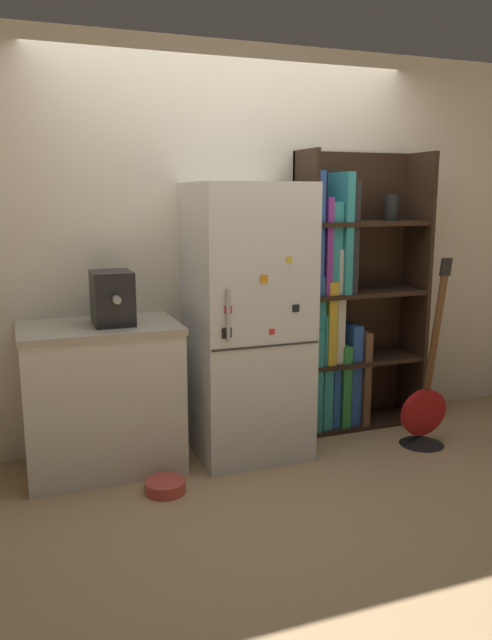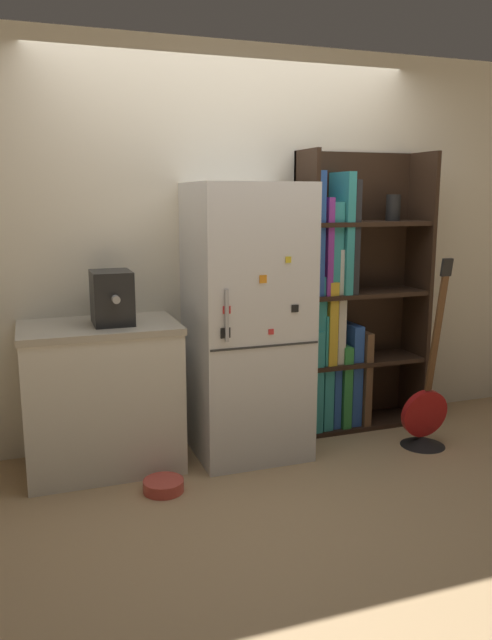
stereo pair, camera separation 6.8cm
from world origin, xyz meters
TOP-DOWN VIEW (x-y plane):
  - ground_plane at (0.00, 0.00)m, footprint 16.00×16.00m
  - wall_back at (0.00, 0.47)m, footprint 8.00×0.05m
  - refrigerator at (-0.00, 0.12)m, footprint 0.69×0.69m
  - bookshelf at (0.79, 0.30)m, footprint 0.92×0.35m
  - kitchen_counter at (-0.91, 0.16)m, footprint 0.92×0.60m
  - espresso_machine at (-0.83, 0.14)m, footprint 0.23×0.34m
  - guitar at (1.13, -0.23)m, footprint 0.33×0.30m
  - pet_bowl at (-0.64, -0.30)m, footprint 0.23×0.23m

SIDE VIEW (x-z plane):
  - ground_plane at x=0.00m, z-range 0.00..0.00m
  - pet_bowl at x=-0.64m, z-range 0.00..0.07m
  - guitar at x=1.13m, z-range -0.45..0.81m
  - kitchen_counter at x=-0.91m, z-range 0.00..0.89m
  - bookshelf at x=0.79m, z-range -0.12..1.81m
  - refrigerator at x=0.00m, z-range 0.00..1.71m
  - espresso_machine at x=-0.83m, z-range 0.89..1.21m
  - wall_back at x=0.00m, z-range 0.00..2.60m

